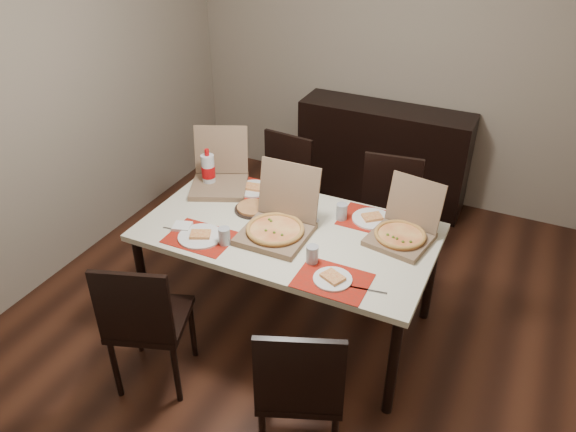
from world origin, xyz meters
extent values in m
cube|color=#412014|center=(0.00, 0.00, -0.01)|extent=(3.80, 4.00, 0.02)
cube|color=gray|center=(0.00, 2.01, 1.30)|extent=(3.80, 0.02, 2.60)
cube|color=gray|center=(-1.91, 0.00, 1.30)|extent=(0.02, 4.00, 2.60)
cube|color=black|center=(0.00, 1.78, 0.45)|extent=(1.50, 0.40, 0.90)
cube|color=beige|center=(-0.05, -0.09, 0.73)|extent=(1.80, 1.00, 0.04)
cylinder|color=black|center=(-0.89, -0.53, 0.35)|extent=(0.06, 0.06, 0.71)
cylinder|color=black|center=(0.79, -0.53, 0.35)|extent=(0.06, 0.06, 0.71)
cylinder|color=black|center=(-0.89, 0.35, 0.35)|extent=(0.06, 0.06, 0.71)
cylinder|color=black|center=(0.79, 0.35, 0.35)|extent=(0.06, 0.06, 0.71)
cube|color=black|center=(-0.57, -0.87, 0.45)|extent=(0.53, 0.53, 0.04)
cube|color=black|center=(-0.50, -1.05, 0.70)|extent=(0.41, 0.17, 0.46)
cylinder|color=black|center=(-0.68, -1.10, 0.21)|extent=(0.04, 0.04, 0.43)
cylinder|color=black|center=(-0.34, -0.98, 0.21)|extent=(0.04, 0.04, 0.43)
cylinder|color=black|center=(-0.80, -0.76, 0.21)|extent=(0.04, 0.04, 0.43)
cylinder|color=black|center=(-0.46, -0.64, 0.21)|extent=(0.04, 0.04, 0.43)
cube|color=black|center=(0.41, -0.92, 0.45)|extent=(0.55, 0.55, 0.04)
cube|color=black|center=(0.48, -1.09, 0.70)|extent=(0.40, 0.18, 0.46)
cylinder|color=black|center=(0.17, -0.82, 0.21)|extent=(0.04, 0.04, 0.43)
cylinder|color=black|center=(0.51, -0.68, 0.21)|extent=(0.04, 0.04, 0.43)
cube|color=black|center=(-0.52, 0.65, 0.45)|extent=(0.46, 0.46, 0.04)
cube|color=black|center=(-0.50, 0.84, 0.70)|extent=(0.42, 0.08, 0.46)
cylinder|color=black|center=(-0.32, 0.81, 0.21)|extent=(0.04, 0.04, 0.43)
cylinder|color=black|center=(-0.68, 0.85, 0.21)|extent=(0.04, 0.04, 0.43)
cylinder|color=black|center=(-0.36, 0.46, 0.21)|extent=(0.04, 0.04, 0.43)
cylinder|color=black|center=(-0.71, 0.49, 0.21)|extent=(0.04, 0.04, 0.43)
cube|color=black|center=(0.37, 0.65, 0.45)|extent=(0.47, 0.47, 0.04)
cube|color=black|center=(0.34, 0.84, 0.70)|extent=(0.42, 0.09, 0.46)
cylinder|color=black|center=(0.52, 0.85, 0.21)|extent=(0.04, 0.04, 0.43)
cylinder|color=black|center=(0.16, 0.80, 0.21)|extent=(0.04, 0.04, 0.43)
cylinder|color=black|center=(0.57, 0.49, 0.21)|extent=(0.04, 0.04, 0.43)
cylinder|color=black|center=(0.21, 0.45, 0.21)|extent=(0.04, 0.04, 0.43)
cube|color=#AC170B|center=(-0.50, -0.40, 0.75)|extent=(0.40, 0.30, 0.00)
cylinder|color=white|center=(-0.50, -0.40, 0.76)|extent=(0.27, 0.27, 0.01)
cube|color=#FFE37F|center=(-0.50, -0.40, 0.78)|extent=(0.15, 0.13, 0.02)
cylinder|color=#9EA2A8|center=(-0.33, -0.39, 0.81)|extent=(0.07, 0.07, 0.11)
cube|color=#B2B2B7|center=(-0.67, -0.39, 0.75)|extent=(0.20, 0.04, 0.00)
cube|color=white|center=(-0.66, -0.36, 0.76)|extent=(0.13, 0.13, 0.02)
cube|color=#AC170B|center=(0.38, -0.44, 0.75)|extent=(0.40, 0.30, 0.00)
cylinder|color=white|center=(0.38, -0.44, 0.76)|extent=(0.21, 0.21, 0.01)
cube|color=#FFE37F|center=(0.38, -0.44, 0.78)|extent=(0.15, 0.13, 0.02)
cylinder|color=#9EA2A8|center=(0.21, -0.34, 0.81)|extent=(0.07, 0.07, 0.11)
cube|color=#B2B2B7|center=(0.58, -0.44, 0.75)|extent=(0.20, 0.04, 0.00)
cube|color=#AC170B|center=(-0.49, 0.26, 0.75)|extent=(0.40, 0.30, 0.00)
cylinder|color=white|center=(-0.49, 0.26, 0.76)|extent=(0.25, 0.25, 0.01)
cube|color=#FFE37F|center=(-0.49, 0.26, 0.78)|extent=(0.13, 0.11, 0.02)
cylinder|color=#9EA2A8|center=(-0.35, 0.20, 0.81)|extent=(0.07, 0.07, 0.11)
cube|color=#B2B2B7|center=(-0.64, 0.24, 0.75)|extent=(0.20, 0.04, 0.00)
cube|color=white|center=(-0.65, 0.30, 0.76)|extent=(0.13, 0.13, 0.02)
cube|color=#AC170B|center=(0.38, 0.24, 0.75)|extent=(0.40, 0.30, 0.00)
cylinder|color=white|center=(0.38, 0.24, 0.76)|extent=(0.26, 0.26, 0.01)
cube|color=#FFE37F|center=(0.38, 0.24, 0.78)|extent=(0.15, 0.15, 0.02)
cylinder|color=#9EA2A8|center=(0.20, 0.17, 0.81)|extent=(0.07, 0.07, 0.11)
cube|color=#B2B2B7|center=(0.54, 0.24, 0.75)|extent=(0.20, 0.04, 0.00)
cube|color=white|center=(-0.05, -0.21, 0.76)|extent=(0.16, 0.16, 0.02)
cube|color=brown|center=(-0.09, -0.19, 0.77)|extent=(0.40, 0.40, 0.04)
cube|color=brown|center=(-0.09, 0.00, 0.97)|extent=(0.40, 0.09, 0.36)
cylinder|color=#FFE37F|center=(-0.09, -0.19, 0.80)|extent=(0.34, 0.34, 0.02)
cube|color=brown|center=(0.61, 0.08, 0.77)|extent=(0.40, 0.40, 0.03)
cube|color=brown|center=(0.64, 0.25, 0.94)|extent=(0.35, 0.14, 0.31)
cylinder|color=#FFE37F|center=(0.61, 0.08, 0.79)|extent=(0.34, 0.34, 0.02)
cube|color=brown|center=(-0.71, 0.17, 0.77)|extent=(0.50, 0.50, 0.04)
cube|color=brown|center=(-0.79, 0.35, 0.96)|extent=(0.38, 0.23, 0.34)
cylinder|color=black|center=(-0.36, 0.02, 0.76)|extent=(0.24, 0.24, 0.01)
cylinder|color=tan|center=(-0.36, 0.02, 0.77)|extent=(0.21, 0.21, 0.02)
imported|color=white|center=(0.04, 0.03, 0.76)|extent=(0.13, 0.13, 0.03)
cylinder|color=silver|center=(-0.80, 0.18, 0.87)|extent=(0.09, 0.09, 0.24)
cylinder|color=#B8080B|center=(-0.80, 0.18, 0.86)|extent=(0.09, 0.09, 0.08)
cylinder|color=#B8080B|center=(-0.80, 0.18, 1.01)|extent=(0.03, 0.03, 0.05)
camera|label=1|loc=(1.19, -2.71, 2.68)|focal=35.00mm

